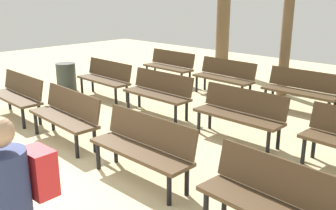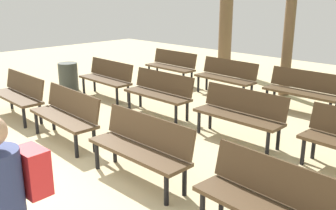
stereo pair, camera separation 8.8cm
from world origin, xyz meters
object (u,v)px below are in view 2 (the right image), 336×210
Objects in this scene: bench_r1_c1 at (159,91)px; tree_1 at (226,15)px; bench_r0_c0 at (19,93)px; bench_r2_c2 at (303,89)px; bench_r0_c2 at (141,145)px; bench_r0_c3 at (273,201)px; bench_r1_c2 at (240,112)px; bench_r2_c0 at (172,65)px; visitor_with_backpack at (6,208)px; bench_r0_c1 at (66,113)px; trash_bin at (68,77)px; bench_r1_c0 at (107,77)px; bench_r2_c1 at (226,75)px.

tree_1 reaches higher than bench_r1_c1.
bench_r0_c0 is 5.85m from bench_r2_c2.
bench_r0_c0 and bench_r0_c2 have the same top height.
bench_r0_c0 is at bearing -178.28° from bench_r0_c3.
bench_r1_c2 is 0.99× the size of bench_r2_c0.
visitor_with_backpack is at bearing -62.25° from tree_1.
bench_r2_c2 is 6.64m from visitor_with_backpack.
visitor_with_backpack is at bearing -34.34° from bench_r0_c1.
bench_r1_c2 is 0.45× the size of tree_1.
bench_r0_c2 is 4.40m from bench_r2_c2.
tree_1 is 4.94× the size of trash_bin.
bench_r1_c1 is at bearing -0.59° from bench_r1_c0.
bench_r2_c0 is 2.68m from tree_1.
bench_r0_c1 reaches higher than trash_bin.
bench_r0_c2 is 0.99× the size of bench_r2_c1.
bench_r0_c2 is 1.00× the size of bench_r2_c2.
bench_r0_c0 is at bearing -131.31° from bench_r2_c2.
bench_r2_c1 is at bearing 112.40° from bench_r0_c2.
bench_r0_c1 is at bearing 0.53° from bench_r0_c0.
bench_r1_c0 is 2.89m from bench_r2_c1.
tree_1 is (0.06, 4.59, 1.27)m from bench_r1_c0.
bench_r0_c0 is at bearing -88.83° from bench_r1_c0.
bench_r2_c1 is 1.95m from bench_r2_c2.
visitor_with_backpack reaches higher than bench_r2_c2.
bench_r1_c0 reaches higher than trash_bin.
bench_r0_c1 and bench_r0_c2 have the same top height.
bench_r2_c2 is at bearing 47.86° from bench_r1_c1.
bench_r2_c0 is at bearing 144.69° from bench_r0_c3.
tree_1 reaches higher than bench_r0_c3.
visitor_with_backpack is (4.72, -8.98, -0.83)m from tree_1.
bench_r0_c3 is at bearing -46.85° from bench_r2_c1.
bench_r0_c1 is 0.98× the size of visitor_with_backpack.
bench_r1_c2 is (3.88, -0.09, 0.00)m from bench_r1_c0.
tree_1 reaches higher than bench_r2_c1.
bench_r1_c2 is at bearing 133.48° from bench_r0_c3.
bench_r2_c2 is at bearing 115.31° from bench_r0_c3.
bench_r2_c1 is (1.96, -0.09, 0.00)m from bench_r2_c0.
trash_bin is at bearing -114.79° from bench_r2_c0.
tree_1 reaches higher than bench_r0_c2.
bench_r0_c0 is 1.00× the size of bench_r1_c0.
bench_r0_c3 is 1.01× the size of bench_r1_c0.
bench_r2_c1 is at bearing -1.17° from bench_r2_c0.
bench_r0_c2 and bench_r1_c1 have the same top height.
bench_r0_c0 is at bearing -26.95° from visitor_with_backpack.
bench_r2_c0 is (-0.01, 2.23, 0.00)m from bench_r1_c0.
bench_r2_c1 is at bearing 48.81° from bench_r1_c0.
bench_r2_c0 is 1.96m from bench_r2_c1.
bench_r2_c1 is (0.07, 2.20, 0.00)m from bench_r1_c1.
bench_r1_c1 is 1.00× the size of bench_r2_c2.
bench_r0_c2 is 1.00× the size of bench_r1_c0.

